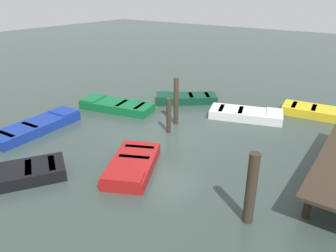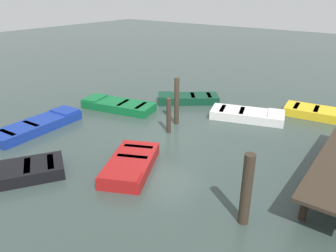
% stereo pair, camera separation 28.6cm
% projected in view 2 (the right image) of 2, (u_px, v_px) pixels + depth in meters
% --- Properties ---
extents(ground_plane, '(80.00, 80.00, 0.00)m').
position_uv_depth(ground_plane, '(168.00, 134.00, 13.57)').
color(ground_plane, '#33423D').
extents(rowboat_red, '(3.11, 2.47, 0.46)m').
position_uv_depth(rowboat_red, '(131.00, 164.00, 10.77)').
color(rowboat_red, maroon).
rests_on(rowboat_red, ground_plane).
extents(rowboat_white, '(2.30, 3.57, 0.46)m').
position_uv_depth(rowboat_white, '(248.00, 115.00, 15.01)').
color(rowboat_white, silver).
rests_on(rowboat_white, ground_plane).
extents(rowboat_dark_green, '(2.95, 3.25, 0.46)m').
position_uv_depth(rowboat_dark_green, '(188.00, 98.00, 17.23)').
color(rowboat_dark_green, '#0C3823').
rests_on(rowboat_dark_green, ground_plane).
extents(rowboat_yellow, '(1.76, 3.43, 0.46)m').
position_uv_depth(rowboat_yellow, '(322.00, 113.00, 15.18)').
color(rowboat_yellow, gold).
rests_on(rowboat_yellow, ground_plane).
extents(rowboat_green, '(2.15, 3.91, 0.46)m').
position_uv_depth(rowboat_green, '(118.00, 105.00, 16.24)').
color(rowboat_green, '#0F602D').
rests_on(rowboat_green, ground_plane).
extents(rowboat_black, '(2.94, 2.54, 0.46)m').
position_uv_depth(rowboat_black, '(21.00, 171.00, 10.35)').
color(rowboat_black, black).
rests_on(rowboat_black, ground_plane).
extents(rowboat_blue, '(4.00, 1.52, 0.46)m').
position_uv_depth(rowboat_blue, '(38.00, 125.00, 13.88)').
color(rowboat_blue, navy).
rests_on(rowboat_blue, ground_plane).
extents(mooring_piling_near_right, '(0.22, 0.22, 2.15)m').
position_uv_depth(mooring_piling_near_right, '(177.00, 101.00, 14.14)').
color(mooring_piling_near_right, '#33281E').
rests_on(mooring_piling_near_right, ground_plane).
extents(mooring_piling_mid_left, '(0.20, 0.20, 1.53)m').
position_uv_depth(mooring_piling_mid_left, '(169.00, 116.00, 13.39)').
color(mooring_piling_mid_left, '#33281E').
rests_on(mooring_piling_mid_left, ground_plane).
extents(mooring_piling_far_right, '(0.28, 0.28, 2.02)m').
position_uv_depth(mooring_piling_far_right, '(246.00, 190.00, 8.03)').
color(mooring_piling_far_right, '#33281E').
rests_on(mooring_piling_far_right, ground_plane).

